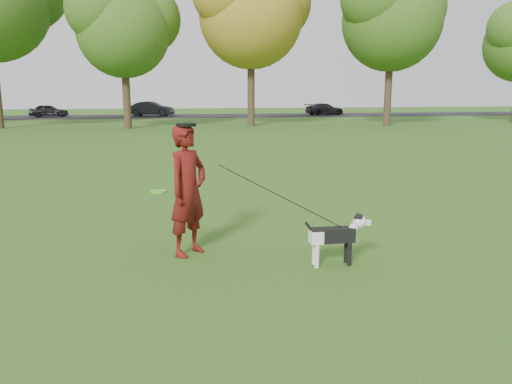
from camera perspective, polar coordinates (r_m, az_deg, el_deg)
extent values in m
plane|color=#285116|center=(7.44, 0.36, -7.21)|extent=(120.00, 120.00, 0.00)
cube|color=black|center=(47.02, -8.01, 8.59)|extent=(120.00, 7.00, 0.02)
imported|color=#51100B|center=(7.32, -7.78, 0.18)|extent=(0.81, 0.83, 1.93)
cube|color=black|center=(6.99, 8.72, -4.89)|extent=(0.61, 0.19, 0.20)
cube|color=white|center=(6.92, 6.89, -5.08)|extent=(0.17, 0.19, 0.18)
cylinder|color=white|center=(6.94, 6.99, -7.26)|extent=(0.06, 0.06, 0.33)
cylinder|color=white|center=(7.06, 6.69, -6.92)|extent=(0.06, 0.06, 0.33)
cylinder|color=black|center=(7.08, 10.62, -6.99)|extent=(0.06, 0.06, 0.33)
cylinder|color=black|center=(7.20, 10.26, -6.66)|extent=(0.06, 0.06, 0.33)
cylinder|color=white|center=(7.06, 10.86, -4.36)|extent=(0.20, 0.12, 0.22)
sphere|color=white|center=(7.07, 11.75, -3.36)|extent=(0.19, 0.19, 0.19)
sphere|color=black|center=(7.05, 11.68, -3.06)|extent=(0.14, 0.14, 0.14)
cube|color=white|center=(7.11, 12.49, -3.44)|extent=(0.12, 0.07, 0.07)
sphere|color=black|center=(7.13, 12.99, -3.41)|extent=(0.04, 0.04, 0.04)
cone|color=black|center=(6.99, 11.84, -2.72)|extent=(0.07, 0.07, 0.08)
cone|color=black|center=(7.09, 11.55, -2.52)|extent=(0.07, 0.07, 0.08)
cylinder|color=black|center=(6.88, 6.41, -4.47)|extent=(0.21, 0.04, 0.28)
cylinder|color=black|center=(7.04, 10.40, -4.31)|extent=(0.13, 0.13, 0.02)
imported|color=black|center=(48.20, -22.59, 8.57)|extent=(3.33, 1.47, 1.11)
imported|color=black|center=(47.01, -11.87, 9.28)|extent=(4.25, 2.31, 1.33)
imported|color=black|center=(49.15, 7.85, 9.37)|extent=(4.03, 2.33, 1.10)
cylinder|color=#49E01C|center=(7.24, -11.05, 0.07)|extent=(0.23, 0.23, 0.02)
cylinder|color=black|center=(7.19, -7.99, 7.62)|extent=(0.28, 0.28, 0.04)
cylinder|color=#38281C|center=(32.56, -14.59, 10.72)|extent=(0.48, 0.48, 4.20)
sphere|color=#426B1E|center=(32.81, -14.99, 18.31)|extent=(5.60, 5.60, 5.60)
cylinder|color=#38281C|center=(33.84, -0.57, 11.82)|extent=(0.48, 0.48, 5.04)
sphere|color=#A58426|center=(34.26, -0.59, 20.56)|extent=(6.72, 6.72, 6.72)
cylinder|color=#38281C|center=(34.95, 14.87, 11.26)|extent=(0.48, 0.48, 4.83)
sphere|color=#426B1E|center=(35.31, 15.31, 19.38)|extent=(6.44, 6.44, 6.44)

